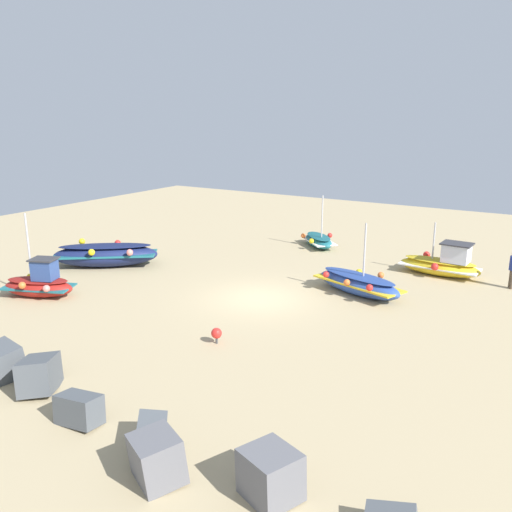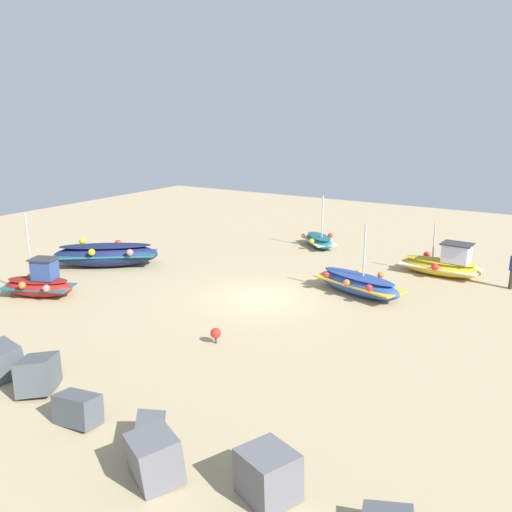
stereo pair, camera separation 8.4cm
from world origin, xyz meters
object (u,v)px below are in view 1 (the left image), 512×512
Objects in this scene: fishing_boat_0 at (106,254)px; fishing_boat_3 at (358,283)px; fishing_boat_2 at (318,240)px; fishing_boat_4 at (39,284)px; mooring_buoy_1 at (217,333)px; fishing_boat_1 at (442,264)px.

fishing_boat_3 reaches higher than fishing_boat_0.
fishing_boat_4 is (6.52, 14.53, 0.19)m from fishing_boat_2.
fishing_boat_2 is 0.86× the size of fishing_boat_4.
fishing_boat_0 is 12.33m from fishing_boat_2.
fishing_boat_3 reaches higher than fishing_boat_2.
fishing_boat_0 is 9.67× the size of mooring_buoy_1.
fishing_boat_0 is 17.06m from fishing_boat_1.
fishing_boat_3 is (2.50, 4.84, -0.09)m from fishing_boat_1.
fishing_boat_1 is 1.08× the size of fishing_boat_4.
fishing_boat_1 is at bearing -10.72° from fishing_boat_0.
fishing_boat_2 is at bearing 14.86° from fishing_boat_0.
fishing_boat_1 is 0.89× the size of fishing_boat_3.
mooring_buoy_1 is (2.28, 7.50, -0.13)m from fishing_boat_3.
fishing_boat_1 reaches higher than fishing_boat_0.
fishing_boat_1 is at bearing -100.16° from fishing_boat_3.
fishing_boat_1 reaches higher than mooring_buoy_1.
fishing_boat_3 is at bearing -25.10° from fishing_boat_0.
mooring_buoy_1 is at bearing 145.27° from fishing_boat_2.
fishing_boat_4 reaches higher than fishing_boat_1.
fishing_boat_1 is at bearing 18.57° from fishing_boat_4.
fishing_boat_0 is at bearing 80.48° from fishing_boat_4.
fishing_boat_1 is 1.25× the size of fishing_boat_2.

